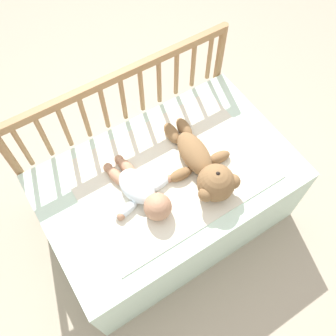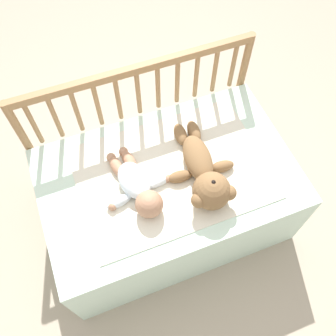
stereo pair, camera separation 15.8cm
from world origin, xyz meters
name	(u,v)px [view 2 (the right image)]	position (x,y,z in m)	size (l,w,h in m)	color
ground_plane	(168,215)	(0.00, 0.00, 0.00)	(12.00, 12.00, 0.00)	tan
crib_mattress	(168,197)	(0.00, 0.00, 0.22)	(1.12, 0.71, 0.45)	silver
crib_rail	(139,100)	(0.00, 0.38, 0.53)	(1.12, 0.04, 0.75)	#997047
blanket	(172,172)	(0.02, 0.01, 0.45)	(0.81, 0.57, 0.01)	silver
teddy_bear	(204,174)	(0.13, -0.08, 0.51)	(0.30, 0.47, 0.16)	olive
baby	(137,186)	(-0.15, -0.02, 0.49)	(0.31, 0.38, 0.11)	white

